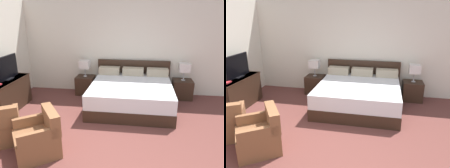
% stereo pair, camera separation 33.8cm
% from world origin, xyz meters
% --- Properties ---
extents(wall_back, '(7.04, 0.06, 2.63)m').
position_xyz_m(wall_back, '(0.00, 3.53, 1.32)').
color(wall_back, silver).
rests_on(wall_back, ground).
extents(bed, '(2.06, 2.03, 0.99)m').
position_xyz_m(bed, '(0.27, 2.49, 0.33)').
color(bed, '#332116').
rests_on(bed, ground).
extents(nightstand_left, '(0.52, 0.47, 0.52)m').
position_xyz_m(nightstand_left, '(-1.10, 3.20, 0.26)').
color(nightstand_left, '#332116').
rests_on(nightstand_left, ground).
extents(nightstand_right, '(0.52, 0.47, 0.52)m').
position_xyz_m(nightstand_right, '(1.65, 3.20, 0.26)').
color(nightstand_right, '#332116').
rests_on(nightstand_right, ground).
extents(table_lamp_left, '(0.28, 0.28, 0.47)m').
position_xyz_m(table_lamp_left, '(-1.10, 3.20, 0.87)').
color(table_lamp_left, '#B7B7BC').
rests_on(table_lamp_left, nightstand_left).
extents(table_lamp_right, '(0.28, 0.28, 0.47)m').
position_xyz_m(table_lamp_right, '(1.65, 3.20, 0.87)').
color(table_lamp_right, '#B7B7BC').
rests_on(table_lamp_right, nightstand_right).
extents(dresser, '(0.48, 1.33, 0.76)m').
position_xyz_m(dresser, '(-2.66, 1.84, 0.39)').
color(dresser, '#332116').
rests_on(dresser, ground).
extents(tv, '(0.18, 0.85, 0.57)m').
position_xyz_m(tv, '(-2.66, 1.91, 1.03)').
color(tv, black).
rests_on(tv, dresser).
extents(armchair_by_window, '(0.94, 0.94, 0.76)m').
position_xyz_m(armchair_by_window, '(-2.01, 0.51, 0.28)').
color(armchair_by_window, brown).
rests_on(armchair_by_window, ground).
extents(armchair_companion, '(0.96, 0.96, 0.76)m').
position_xyz_m(armchair_companion, '(-1.15, 0.28, 0.28)').
color(armchair_companion, brown).
rests_on(armchair_companion, ground).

